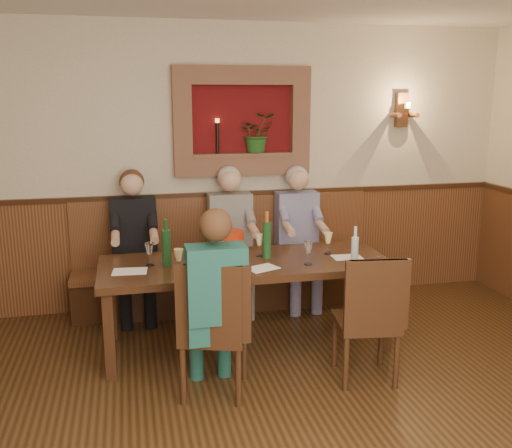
{
  "coord_description": "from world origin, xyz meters",
  "views": [
    {
      "loc": [
        -0.93,
        -2.63,
        2.1
      ],
      "look_at": [
        0.1,
        1.9,
        1.05
      ],
      "focal_mm": 40.0,
      "sensor_mm": 36.0,
      "label": 1
    }
  ],
  "objects": [
    {
      "name": "room_shell",
      "position": [
        0.0,
        0.0,
        1.89
      ],
      "size": [
        6.04,
        6.04,
        2.82
      ],
      "color": "#C4B494",
      "rests_on": "ground"
    },
    {
      "name": "wainscoting",
      "position": [
        0.0,
        -0.0,
        0.59
      ],
      "size": [
        6.02,
        6.02,
        1.15
      ],
      "color": "#4C2B15",
      "rests_on": "ground"
    },
    {
      "name": "wall_niche",
      "position": [
        0.24,
        2.94,
        1.81
      ],
      "size": [
        1.36,
        0.3,
        1.06
      ],
      "color": "#5A0C0E",
      "rests_on": "ground"
    },
    {
      "name": "wall_sconce",
      "position": [
        1.9,
        2.93,
        1.94
      ],
      "size": [
        0.25,
        0.2,
        0.35
      ],
      "color": "#4C2B15",
      "rests_on": "ground"
    },
    {
      "name": "dining_table",
      "position": [
        0.0,
        1.85,
        0.68
      ],
      "size": [
        2.4,
        0.9,
        0.75
      ],
      "color": "black",
      "rests_on": "ground"
    },
    {
      "name": "bench",
      "position": [
        0.0,
        2.79,
        0.33
      ],
      "size": [
        3.0,
        0.45,
        1.11
      ],
      "color": "#381E0F",
      "rests_on": "ground"
    },
    {
      "name": "chair_near_left",
      "position": [
        -0.39,
        1.1,
        0.29
      ],
      "size": [
        0.56,
        0.56,
        1.01
      ],
      "rotation": [
        0.0,
        0.0,
        -0.3
      ],
      "color": "black",
      "rests_on": "ground"
    },
    {
      "name": "chair_near_right",
      "position": [
        0.75,
        1.06,
        0.29
      ],
      "size": [
        0.49,
        0.49,
        0.99
      ],
      "rotation": [
        0.0,
        0.0,
        -0.14
      ],
      "color": "black",
      "rests_on": "ground"
    },
    {
      "name": "person_bench_left",
      "position": [
        -0.89,
        2.69,
        0.59
      ],
      "size": [
        0.42,
        0.52,
        1.43
      ],
      "color": "black",
      "rests_on": "ground"
    },
    {
      "name": "person_bench_mid",
      "position": [
        0.04,
        2.69,
        0.59
      ],
      "size": [
        0.42,
        0.52,
        1.43
      ],
      "color": "#625E59",
      "rests_on": "ground"
    },
    {
      "name": "person_bench_right",
      "position": [
        0.72,
        2.69,
        0.59
      ],
      "size": [
        0.42,
        0.51,
        1.42
      ],
      "color": "navy",
      "rests_on": "ground"
    },
    {
      "name": "person_chair_front",
      "position": [
        -0.38,
        1.07,
        0.57
      ],
      "size": [
        0.4,
        0.49,
        1.38
      ],
      "color": "navy",
      "rests_on": "ground"
    },
    {
      "name": "spittoon_bucket",
      "position": [
        -0.15,
        1.8,
        0.89
      ],
      "size": [
        0.29,
        0.29,
        0.27
      ],
      "primitive_type": "cylinder",
      "rotation": [
        0.0,
        0.0,
        -0.2
      ],
      "color": "#B4280B",
      "rests_on": "dining_table"
    },
    {
      "name": "wine_bottle_green_a",
      "position": [
        0.19,
        1.9,
        0.92
      ],
      "size": [
        0.07,
        0.07,
        0.4
      ],
      "rotation": [
        0.0,
        0.0,
        0.01
      ],
      "color": "#19471E",
      "rests_on": "dining_table"
    },
    {
      "name": "wine_bottle_green_b",
      "position": [
        -0.65,
        1.86,
        0.91
      ],
      "size": [
        0.08,
        0.08,
        0.38
      ],
      "rotation": [
        0.0,
        0.0,
        0.18
      ],
      "color": "#19471E",
      "rests_on": "dining_table"
    },
    {
      "name": "water_bottle",
      "position": [
        0.83,
        1.51,
        0.88
      ],
      "size": [
        0.07,
        0.07,
        0.33
      ],
      "rotation": [
        0.0,
        0.0,
        0.16
      ],
      "color": "silver",
      "rests_on": "dining_table"
    },
    {
      "name": "tasting_sheet_a",
      "position": [
        -0.95,
        1.77,
        0.75
      ],
      "size": [
        0.28,
        0.21,
        0.0
      ],
      "primitive_type": "cube",
      "rotation": [
        0.0,
        0.0,
        -0.09
      ],
      "color": "white",
      "rests_on": "dining_table"
    },
    {
      "name": "tasting_sheet_b",
      "position": [
        0.09,
        1.62,
        0.75
      ],
      "size": [
        0.29,
        0.26,
        0.0
      ],
      "primitive_type": "cube",
      "rotation": [
        0.0,
        0.0,
        0.39
      ],
      "color": "white",
      "rests_on": "dining_table"
    },
    {
      "name": "tasting_sheet_c",
      "position": [
        0.87,
        1.76,
        0.75
      ],
      "size": [
        0.26,
        0.19,
        0.0
      ],
      "primitive_type": "cube",
      "rotation": [
        0.0,
        0.0,
        -0.05
      ],
      "color": "white",
      "rests_on": "dining_table"
    },
    {
      "name": "tasting_sheet_d",
      "position": [
        -0.41,
        1.57,
        0.75
      ],
      "size": [
        0.29,
        0.25,
        0.0
      ],
      "primitive_type": "cube",
      "rotation": [
        0.0,
        0.0,
        0.36
      ],
      "color": "white",
      "rests_on": "dining_table"
    },
    {
      "name": "wine_glass_0",
      "position": [
        -0.18,
        1.52,
        0.85
      ],
      "size": [
        0.08,
        0.08,
        0.19
      ],
      "primitive_type": null,
      "color": "#FDEA97",
      "rests_on": "dining_table"
    },
    {
      "name": "wine_glass_1",
      "position": [
        -0.79,
        1.89,
        0.85
      ],
      "size": [
        0.08,
        0.08,
        0.19
      ],
      "primitive_type": null,
      "color": "white",
      "rests_on": "dining_table"
    },
    {
      "name": "wine_glass_2",
      "position": [
        0.74,
        1.9,
        0.85
      ],
      "size": [
        0.08,
        0.08,
        0.19
      ],
      "primitive_type": null,
      "color": "#FDEA97",
      "rests_on": "dining_table"
    },
    {
      "name": "wine_glass_3",
      "position": [
        -0.25,
        1.91,
        0.85
      ],
      "size": [
        0.08,
        0.08,
        0.19
      ],
      "primitive_type": null,
      "color": "white",
      "rests_on": "dining_table"
    },
    {
      "name": "wine_glass_4",
      "position": [
        -0.11,
        1.74,
        0.85
      ],
      "size": [
        0.08,
        0.08,
        0.19
      ],
      "primitive_type": null,
      "color": "#FDEA97",
      "rests_on": "dining_table"
    },
    {
      "name": "wine_glass_5",
      "position": [
        -0.57,
        1.65,
        0.85
      ],
      "size": [
        0.08,
        0.08,
        0.19
      ],
      "primitive_type": null,
      "color": "#FDEA97",
      "rests_on": "dining_table"
    },
    {
      "name": "wine_glass_6",
      "position": [
        0.48,
        1.64,
        0.85
      ],
      "size": [
        0.08,
        0.08,
        0.19
      ],
      "primitive_type": null,
      "color": "white",
      "rests_on": "dining_table"
    },
    {
      "name": "wine_glass_7",
      "position": [
        0.15,
        1.97,
        0.85
      ],
      "size": [
        0.08,
        0.08,
        0.19
      ],
      "primitive_type": null,
      "color": "#FDEA97",
      "rests_on": "dining_table"
    }
  ]
}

